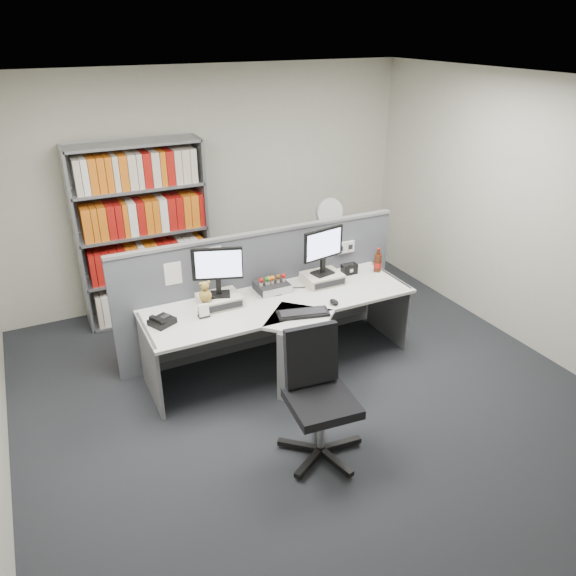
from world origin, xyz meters
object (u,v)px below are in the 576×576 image
shelving_unit (143,236)px  desk_fan (329,215)px  desk (291,335)px  filing_cabinet (327,268)px  desk_calendar (203,312)px  desktop_pc (272,287)px  mouse (334,302)px  desk_phone (162,321)px  keyboard (303,313)px  speaker (349,269)px  office_chair (318,392)px  cola_bottle (378,263)px  monitor_right (323,247)px  monitor_left (218,268)px

shelving_unit → desk_fan: (2.10, -0.45, 0.07)m
desk → filing_cabinet: (1.20, 1.40, -0.11)m
desk_calendar → desktop_pc: bearing=16.1°
mouse → shelving_unit: size_ratio=0.06×
mouse → desk_phone: (-1.55, 0.33, 0.01)m
desk → keyboard: (0.06, -0.13, 0.28)m
speaker → office_chair: 1.88m
office_chair → desktop_pc: bearing=79.0°
mouse → desk_phone: desk_phone is taller
filing_cabinet → speaker: bearing=-107.1°
cola_bottle → keyboard: bearing=-156.3°
mouse → desk_fan: size_ratio=0.21×
desktop_pc → filing_cabinet: bearing=38.8°
mouse → desk_fan: 1.69m
monitor_right → cola_bottle: monitor_right is taller
mouse → desk_calendar: bearing=165.7°
keyboard → monitor_right: bearing=46.3°
mouse → shelving_unit: 2.34m
monitor_right → desk_fan: size_ratio=0.87×
filing_cabinet → desktop_pc: bearing=-141.2°
desktop_pc → cola_bottle: size_ratio=1.17×
desk_calendar → shelving_unit: 1.64m
monitor_left → shelving_unit: bearing=103.5°
desktop_pc → speaker: speaker is taller
desk_phone → desk_calendar: desk_calendar is taller
speaker → desktop_pc: bearing=-179.9°
monitor_left → speaker: bearing=2.7°
monitor_left → mouse: size_ratio=4.14×
desktop_pc → desk_phone: bearing=-170.5°
desk_phone → desk_fan: (2.33, 1.14, 0.29)m
filing_cabinet → desk_fan: 0.69m
keyboard → desk_fan: bearing=53.3°
keyboard → desk_fan: desk_fan is taller
monitor_right → shelving_unit: size_ratio=0.24×
desktop_pc → office_chair: (-0.28, -1.45, -0.21)m
monitor_right → mouse: 0.60m
monitor_right → office_chair: bearing=-120.5°
desk_phone → office_chair: office_chair is taller
monitor_left → filing_cabinet: monitor_left is taller
shelving_unit → filing_cabinet: (2.10, -0.45, -0.63)m
monitor_right → desk_calendar: 1.36m
desk_fan → office_chair: bearing=-121.4°
speaker → desk_fan: size_ratio=0.30×
desk_calendar → speaker: 1.68m
mouse → filing_cabinet: (0.78, 1.47, -0.39)m
desk_phone → desk_fan: 2.61m
office_chair → desk_phone: bearing=124.5°
keyboard → desk: bearing=114.6°
speaker → desk: bearing=-153.6°
monitor_left → cola_bottle: bearing=-0.3°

